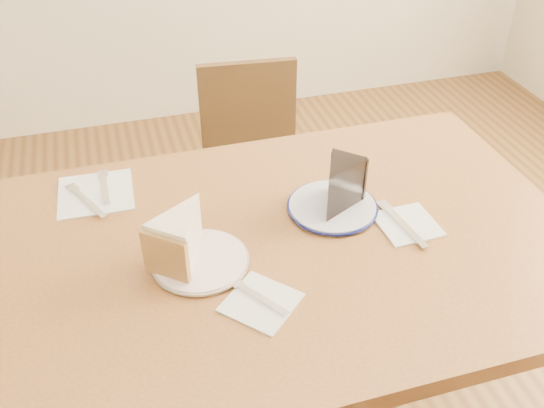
{
  "coord_description": "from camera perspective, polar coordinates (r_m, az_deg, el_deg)",
  "views": [
    {
      "loc": [
        -0.31,
        -0.9,
        1.55
      ],
      "look_at": [
        -0.02,
        0.06,
        0.8
      ],
      "focal_mm": 40.0,
      "sensor_mm": 36.0,
      "label": 1
    }
  ],
  "objects": [
    {
      "name": "chair_far",
      "position": [
        2.03,
        -1.63,
        3.03
      ],
      "size": [
        0.41,
        0.41,
        0.77
      ],
      "rotation": [
        0.0,
        0.0,
        3.04
      ],
      "color": "#321F0F",
      "rests_on": "ground"
    },
    {
      "name": "napkin_cream",
      "position": [
        1.11,
        -1.05,
        -9.24
      ],
      "size": [
        0.17,
        0.17,
        0.0
      ],
      "primitive_type": "cube",
      "rotation": [
        0.0,
        0.0,
        0.74
      ],
      "color": "white",
      "rests_on": "table"
    },
    {
      "name": "napkin_navy",
      "position": [
        1.31,
        12.63,
        -1.87
      ],
      "size": [
        0.12,
        0.12,
        0.0
      ],
      "primitive_type": "cube",
      "rotation": [
        0.0,
        0.0,
        0.03
      ],
      "color": "white",
      "rests_on": "table"
    },
    {
      "name": "fork_cream",
      "position": [
        1.12,
        -1.41,
        -8.66
      ],
      "size": [
        0.09,
        0.12,
        0.0
      ],
      "primitive_type": "cube",
      "rotation": [
        0.0,
        0.0,
        0.59
      ],
      "color": "silver",
      "rests_on": "napkin_cream"
    },
    {
      "name": "plate_navy",
      "position": [
        1.33,
        5.7,
        -0.28
      ],
      "size": [
        0.19,
        0.19,
        0.01
      ],
      "primitive_type": "cylinder",
      "color": "silver",
      "rests_on": "table"
    },
    {
      "name": "knife_spare",
      "position": [
        1.4,
        -17.03,
        0.28
      ],
      "size": [
        0.08,
        0.15,
        0.0
      ],
      "primitive_type": "cube",
      "rotation": [
        0.0,
        0.0,
        0.44
      ],
      "color": "silver",
      "rests_on": "napkin_spare"
    },
    {
      "name": "plate_cream",
      "position": [
        1.19,
        -6.76,
        -5.35
      ],
      "size": [
        0.18,
        0.18,
        0.01
      ],
      "primitive_type": "cylinder",
      "color": "white",
      "rests_on": "table"
    },
    {
      "name": "fork_spare",
      "position": [
        1.43,
        -15.45,
        1.5
      ],
      "size": [
        0.01,
        0.14,
        0.0
      ],
      "primitive_type": "cube",
      "rotation": [
        0.0,
        0.0,
        -0.01
      ],
      "color": "white",
      "rests_on": "napkin_spare"
    },
    {
      "name": "napkin_spare",
      "position": [
        1.42,
        -16.26,
        0.96
      ],
      "size": [
        0.17,
        0.17,
        0.0
      ],
      "primitive_type": "cube",
      "rotation": [
        0.0,
        0.0,
        -0.04
      ],
      "color": "white",
      "rests_on": "table"
    },
    {
      "name": "carrot_cake",
      "position": [
        1.18,
        -8.23,
        -2.92
      ],
      "size": [
        0.15,
        0.16,
        0.09
      ],
      "primitive_type": null,
      "rotation": [
        0.0,
        0.0,
        -0.7
      ],
      "color": "#F5E5CB",
      "rests_on": "plate_cream"
    },
    {
      "name": "table",
      "position": [
        1.31,
        1.68,
        -6.63
      ],
      "size": [
        1.2,
        0.8,
        0.75
      ],
      "color": "#593418",
      "rests_on": "ground"
    },
    {
      "name": "chocolate_cake",
      "position": [
        1.29,
        6.21,
        1.35
      ],
      "size": [
        0.13,
        0.13,
        0.1
      ],
      "primitive_type": null,
      "rotation": [
        0.0,
        0.0,
        2.37
      ],
      "color": "black",
      "rests_on": "plate_navy"
    },
    {
      "name": "knife_navy",
      "position": [
        1.3,
        12.17,
        -1.81
      ],
      "size": [
        0.04,
        0.17,
        0.0
      ],
      "primitive_type": "cube",
      "rotation": [
        0.0,
        0.0,
        0.12
      ],
      "color": "silver",
      "rests_on": "napkin_navy"
    }
  ]
}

